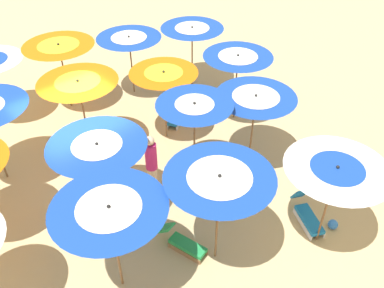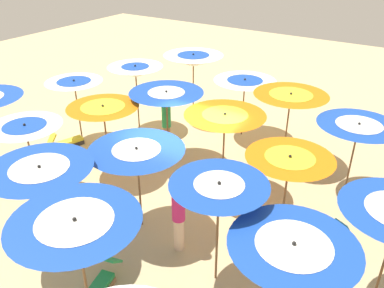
# 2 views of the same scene
# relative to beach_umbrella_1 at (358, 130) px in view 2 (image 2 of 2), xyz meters

# --- Properties ---
(ground) EXTENTS (40.92, 40.92, 0.04)m
(ground) POSITION_rel_beach_umbrella_1_xyz_m (3.63, 2.89, -1.96)
(ground) COLOR #D1B57F
(beach_umbrella_1) EXTENTS (2.19, 2.19, 2.16)m
(beach_umbrella_1) POSITION_rel_beach_umbrella_1_xyz_m (0.00, 0.00, 0.00)
(beach_umbrella_1) COLOR brown
(beach_umbrella_1) RESTS_ON ground
(beach_umbrella_2) EXTENTS (2.26, 2.26, 2.31)m
(beach_umbrella_2) POSITION_rel_beach_umbrella_1_xyz_m (2.16, -0.73, 0.14)
(beach_umbrella_2) COLOR brown
(beach_umbrella_2) RESTS_ON ground
(beach_umbrella_3) EXTENTS (2.16, 2.16, 2.13)m
(beach_umbrella_3) POSITION_rel_beach_umbrella_1_xyz_m (4.12, -1.63, -0.02)
(beach_umbrella_3) COLOR brown
(beach_umbrella_3) RESTS_ON ground
(beach_umbrella_4) EXTENTS (2.26, 2.26, 2.55)m
(beach_umbrella_4) POSITION_rel_beach_umbrella_1_xyz_m (6.49, -2.04, 0.34)
(beach_umbrella_4) COLOR brown
(beach_umbrella_4) RESTS_ON ground
(beach_umbrella_6) EXTENTS (1.96, 1.96, 2.30)m
(beach_umbrella_6) POSITION_rel_beach_umbrella_1_xyz_m (0.84, 2.85, 0.11)
(beach_umbrella_6) COLOR brown
(beach_umbrella_6) RESTS_ON ground
(beach_umbrella_7) EXTENTS (2.16, 2.16, 2.44)m
(beach_umbrella_7) POSITION_rel_beach_umbrella_1_xyz_m (2.98, 1.90, 0.24)
(beach_umbrella_7) COLOR brown
(beach_umbrella_7) RESTS_ON ground
(beach_umbrella_8) EXTENTS (2.26, 2.26, 2.38)m
(beach_umbrella_8) POSITION_rel_beach_umbrella_1_xyz_m (5.30, 1.30, 0.22)
(beach_umbrella_8) COLOR brown
(beach_umbrella_8) RESTS_ON ground
(beach_umbrella_9) EXTENTS (1.98, 1.98, 2.43)m
(beach_umbrella_9) POSITION_rel_beach_umbrella_1_xyz_m (7.65, -0.06, 0.24)
(beach_umbrella_9) COLOR brown
(beach_umbrella_9) RESTS_ON ground
(beach_umbrella_10) EXTENTS (2.15, 2.15, 2.24)m
(beach_umbrella_10) POSITION_rel_beach_umbrella_1_xyz_m (-0.19, 5.37, 0.04)
(beach_umbrella_10) COLOR brown
(beach_umbrella_10) RESTS_ON ground
(beach_umbrella_11) EXTENTS (1.91, 1.91, 2.48)m
(beach_umbrella_11) POSITION_rel_beach_umbrella_1_xyz_m (1.49, 4.84, 0.29)
(beach_umbrella_11) COLOR brown
(beach_umbrella_11) RESTS_ON ground
(beach_umbrella_12) EXTENTS (2.25, 2.25, 2.24)m
(beach_umbrella_12) POSITION_rel_beach_umbrella_1_xyz_m (3.94, 4.32, 0.07)
(beach_umbrella_12) COLOR brown
(beach_umbrella_12) RESTS_ON ground
(beach_umbrella_13) EXTENTS (2.08, 2.08, 2.21)m
(beach_umbrella_13) POSITION_rel_beach_umbrella_1_xyz_m (6.42, 2.85, 0.03)
(beach_umbrella_13) COLOR brown
(beach_umbrella_13) RESTS_ON ground
(beach_umbrella_14) EXTENTS (1.90, 1.90, 2.24)m
(beach_umbrella_14) POSITION_rel_beach_umbrella_1_xyz_m (8.72, 1.84, 0.07)
(beach_umbrella_14) COLOR brown
(beach_umbrella_14) RESTS_ON ground
(beach_umbrella_16) EXTENTS (2.20, 2.20, 2.52)m
(beach_umbrella_16) POSITION_rel_beach_umbrella_1_xyz_m (2.90, 7.07, 0.37)
(beach_umbrella_16) COLOR brown
(beach_umbrella_16) RESTS_ON ground
(beach_umbrella_17) EXTENTS (2.18, 2.18, 2.43)m
(beach_umbrella_17) POSITION_rel_beach_umbrella_1_xyz_m (4.86, 6.23, 0.26)
(beach_umbrella_17) COLOR brown
(beach_umbrella_17) RESTS_ON ground
(beach_umbrella_18) EXTENTS (1.93, 1.93, 2.19)m
(beach_umbrella_18) POSITION_rel_beach_umbrella_1_xyz_m (7.26, 4.85, 0.03)
(beach_umbrella_18) COLOR brown
(beach_umbrella_18) RESTS_ON ground
(lounger_0) EXTENTS (0.67, 1.26, 0.68)m
(lounger_0) POSITION_rel_beach_umbrella_1_xyz_m (8.71, 2.54, -1.72)
(lounger_0) COLOR #333338
(lounger_0) RESTS_ON ground
(lounger_1) EXTENTS (0.60, 1.30, 0.56)m
(lounger_1) POSITION_rel_beach_umbrella_1_xyz_m (3.29, 6.45, -1.74)
(lounger_1) COLOR olive
(lounger_1) RESTS_ON ground
(lounger_3) EXTENTS (1.28, 0.98, 0.51)m
(lounger_3) POSITION_rel_beach_umbrella_1_xyz_m (0.03, 2.42, -1.75)
(lounger_3) COLOR silver
(lounger_3) RESTS_ON ground
(beachgoer_0) EXTENTS (0.30, 0.30, 1.84)m
(beachgoer_0) POSITION_rel_beach_umbrella_1_xyz_m (2.66, 4.51, -0.96)
(beachgoer_0) COLOR beige
(beachgoer_0) RESTS_ON ground
(beachgoer_1) EXTENTS (0.30, 0.30, 1.79)m
(beachgoer_1) POSITION_rel_beach_umbrella_1_xyz_m (5.76, 0.74, -0.99)
(beachgoer_1) COLOR #A3704C
(beachgoer_1) RESTS_ON ground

